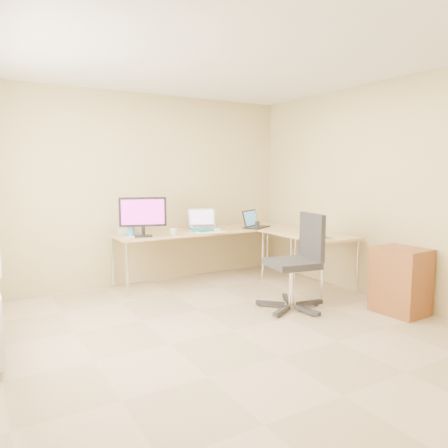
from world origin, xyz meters
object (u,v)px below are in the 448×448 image
desk_return (307,260)px  laptop_black (256,219)px  office_chair (292,266)px  monitor (143,217)px  keyboard (211,232)px  laptop_return (319,229)px  mug (174,232)px  laptop_center (203,218)px  desk_main (208,255)px  water_bottle (131,224)px  desk_fan (136,223)px  cabinet (401,281)px

desk_return → laptop_black: laptop_black is taller
office_chair → monitor: bearing=139.7°
keyboard → laptop_return: laptop_return is taller
monitor → mug: bearing=-1.7°
laptop_center → laptop_black: 0.82m
desk_main → office_chair: (0.19, -1.62, 0.14)m
desk_main → monitor: (-1.01, -0.17, 0.62)m
water_bottle → desk_fan: bearing=58.3°
desk_fan → laptop_return: (1.79, -1.58, -0.02)m
keyboard → mug: (-0.54, 0.00, 0.04)m
water_bottle → laptop_return: 2.36m
water_bottle → office_chair: bearing=-50.2°
desk_fan → cabinet: bearing=-58.8°
laptop_return → cabinet: size_ratio=0.46×
laptop_center → desk_return: bearing=-26.1°
laptop_center → water_bottle: 1.03m
laptop_return → office_chair: 0.75m
laptop_center → water_bottle: bearing=-164.4°
keyboard → water_bottle: 1.05m
monitor → mug: (0.36, -0.13, -0.20)m
water_bottle → laptop_return: size_ratio=0.95×
laptop_center → laptop_black: bearing=6.9°
desk_fan → monitor: bearing=-103.9°
laptop_black → keyboard: laptop_black is taller
mug → desk_fan: bearing=123.1°
laptop_black → cabinet: size_ratio=0.57×
desk_return → keyboard: (-1.09, 0.70, 0.37)m
office_chair → cabinet: size_ratio=1.50×
water_bottle → mug: bearing=-28.1°
water_bottle → laptop_return: (1.94, -1.34, -0.05)m
water_bottle → office_chair: size_ratio=0.29×
desk_main → cabinet: bearing=-64.3°
monitor → mug: 0.43m
desk_main → keyboard: bearing=-111.3°
monitor → laptop_return: 2.20m
mug → laptop_return: (1.46, -1.09, 0.06)m
mug → water_bottle: size_ratio=0.32×
desk_return → laptop_center: bearing=138.2°
keyboard → laptop_return: bearing=-34.5°
laptop_return → cabinet: (0.31, -0.95, -0.48)m
desk_return → laptop_return: bearing=-112.9°
laptop_center → mug: laptop_center is taller
desk_return → office_chair: size_ratio=1.19×
keyboard → desk_fan: desk_fan is taller
mug → cabinet: size_ratio=0.14×
mug → office_chair: size_ratio=0.09×
keyboard → mug: size_ratio=3.80×
laptop_center → desk_fan: 0.92m
laptop_black → office_chair: office_chair is taller
keyboard → laptop_return: size_ratio=1.16×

